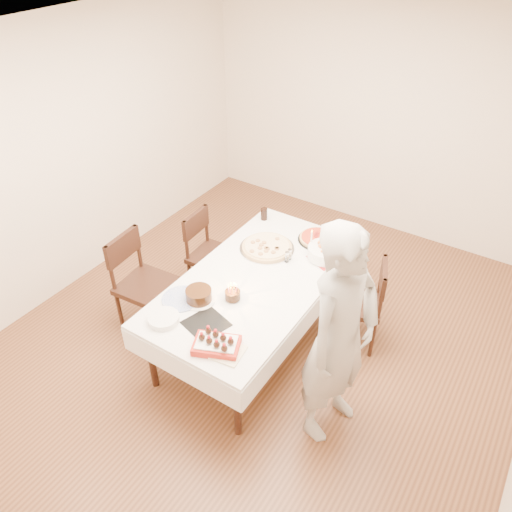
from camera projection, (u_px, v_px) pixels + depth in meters
The scene contains 23 objects.
floor at pixel (268, 336), 4.85m from camera, with size 5.00×5.00×0.00m, color #522F1C.
wall_back at pixel (384, 121), 5.73m from camera, with size 4.50×0.04×2.70m, color beige.
wall_left at pixel (81, 154), 5.03m from camera, with size 0.04×5.00×2.70m, color beige.
ceiling at pixel (274, 43), 3.24m from camera, with size 5.00×5.00×0.00m, color white.
dining_table at pixel (256, 310), 4.60m from camera, with size 1.14×2.14×0.75m, color white.
chair_right_savory at pixel (356, 303), 4.56m from camera, with size 0.47×0.47×0.92m, color black, non-canonical shape.
chair_left_savory at pixel (214, 257), 5.11m from camera, with size 0.48×0.48×0.94m, color black, non-canonical shape.
chair_left_dessert at pixel (147, 286), 4.67m from camera, with size 0.52×0.52×1.02m, color black, non-canonical shape.
person at pixel (340, 338), 3.54m from camera, with size 0.69×0.45×1.88m, color #9F9B96.
pizza_white at pixel (267, 247), 4.73m from camera, with size 0.52×0.52×0.04m, color beige.
pizza_pepperoni at pixel (318, 238), 4.84m from camera, with size 0.39×0.39×0.04m, color red.
red_placemat at pixel (326, 259), 4.61m from camera, with size 0.26×0.26×0.01m, color #B21E1E.
pasta_bowl at pixel (325, 252), 4.59m from camera, with size 0.33×0.33×0.11m, color white.
taper_candle at pixel (311, 241), 4.63m from camera, with size 0.05×0.05×0.25m, color white.
shaker_pair at pixel (287, 257), 4.54m from camera, with size 0.09×0.09×0.11m, color white, non-canonical shape.
cola_glass at pixel (264, 214), 5.12m from camera, with size 0.07×0.07×0.13m, color black.
layer_cake at pixel (199, 295), 4.12m from camera, with size 0.28×0.28×0.11m, color #361D0D.
cake_board at pixel (206, 324), 3.93m from camera, with size 0.30×0.30×0.01m, color black.
birthday_cake at pixel (233, 292), 4.11m from camera, with size 0.13×0.13×0.14m, color #371F0F.
strawberry_box at pixel (217, 344), 3.69m from camera, with size 0.34×0.23×0.08m, color #A31E12, non-canonical shape.
box_lid at pixel (221, 350), 3.70m from camera, with size 0.34×0.23×0.03m, color beige.
plate_stack at pixel (164, 319), 3.94m from camera, with size 0.25×0.25×0.05m, color white.
china_plate at pixel (181, 299), 4.16m from camera, with size 0.33×0.33×0.01m, color white.
Camera 1 is at (1.77, -2.94, 3.52)m, focal length 35.00 mm.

